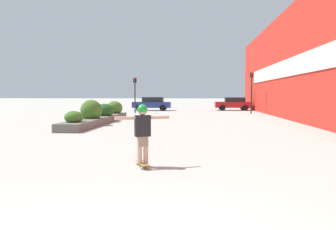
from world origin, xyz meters
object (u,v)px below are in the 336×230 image
car_leftmost (233,104)px  car_center_left (152,103)px  traffic_light_left (135,89)px  skateboarder (143,128)px  skateboard (143,164)px  traffic_light_right (252,86)px

car_leftmost → car_center_left: car_center_left is taller
traffic_light_left → car_leftmost: bearing=32.6°
skateboarder → traffic_light_left: 23.05m
skateboard → traffic_light_left: bearing=78.1°
skateboarder → car_leftmost: size_ratio=0.36×
skateboard → car_leftmost: size_ratio=0.20×
traffic_light_left → traffic_light_right: traffic_light_right is taller
skateboarder → car_leftmost: (5.38, 28.83, -0.19)m
car_leftmost → traffic_light_left: bearing=122.6°
skateboard → car_center_left: 27.94m
skateboard → traffic_light_left: (-4.41, 22.58, 2.19)m
skateboarder → traffic_light_left: (-4.41, 22.58, 1.32)m
car_center_left → traffic_light_right: 11.23m
skateboard → traffic_light_left: size_ratio=0.23×
skateboarder → car_leftmost: 29.33m
car_leftmost → car_center_left: 8.93m
skateboard → car_center_left: car_center_left is taller
skateboarder → traffic_light_left: bearing=78.1°
car_leftmost → traffic_light_right: (0.88, -6.42, 1.76)m
car_leftmost → traffic_light_left: size_ratio=1.18×
car_center_left → traffic_light_right: size_ratio=1.10×
skateboard → traffic_light_right: traffic_light_right is taller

